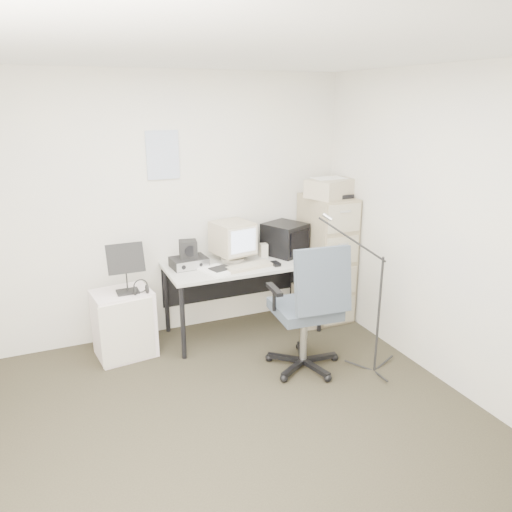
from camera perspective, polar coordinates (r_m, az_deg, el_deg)
name	(u,v)px	position (r m, az deg, el deg)	size (l,w,h in m)	color
floor	(238,430)	(3.75, -2.05, -19.29)	(3.60, 3.60, 0.01)	#2D291D
ceiling	(233,50)	(3.01, -2.61, 22.43)	(3.60, 3.60, 0.01)	white
wall_back	(167,208)	(4.83, -10.09, 5.40)	(3.60, 0.02, 2.50)	beige
wall_front	(441,425)	(1.77, 20.40, -17.67)	(3.60, 0.02, 2.50)	beige
wall_right	(454,234)	(4.14, 21.64, 2.40)	(0.02, 3.60, 2.50)	beige
wall_calendar	(163,155)	(4.74, -10.62, 11.27)	(0.30, 0.02, 0.44)	white
filing_cabinet	(326,258)	(5.29, 7.98, -0.18)	(0.40, 0.60, 1.30)	tan
printer	(331,188)	(5.08, 8.56, 7.68)	(0.47, 0.32, 0.18)	tan
desk	(243,297)	(4.95, -1.46, -4.75)	(1.50, 0.70, 0.73)	beige
crt_monitor	(233,241)	(4.85, -2.69, 1.69)	(0.34, 0.36, 0.38)	tan
crt_tv	(285,239)	(5.05, 3.32, 1.97)	(0.35, 0.37, 0.32)	black
desk_speaker	(263,250)	(4.97, 0.86, 0.65)	(0.07, 0.07, 0.14)	beige
keyboard	(248,266)	(4.67, -0.88, -1.20)	(0.47, 0.17, 0.03)	tan
mouse	(276,264)	(4.74, 2.26, -0.89)	(0.06, 0.11, 0.03)	black
radio_receiver	(189,262)	(4.72, -7.69, -0.71)	(0.33, 0.23, 0.09)	black
radio_speaker	(188,249)	(4.70, -7.76, 0.80)	(0.16, 0.15, 0.16)	black
papers	(217,271)	(4.58, -4.54, -1.66)	(0.22, 0.31, 0.02)	white
pc_tower	(307,305)	(5.25, 5.81, -5.60)	(0.18, 0.40, 0.38)	tan
office_chair	(305,306)	(4.24, 5.58, -5.75)	(0.66, 0.66, 1.14)	#3C424B
side_cart	(124,323)	(4.69, -14.86, -7.46)	(0.50, 0.40, 0.61)	silver
music_stand	(126,268)	(4.46, -14.66, -1.31)	(0.31, 0.17, 0.46)	black
headphones	(141,289)	(4.47, -13.02, -3.68)	(0.14, 0.14, 0.02)	black
mic_stand	(380,298)	(4.25, 13.99, -4.68)	(0.02, 0.02, 1.35)	black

